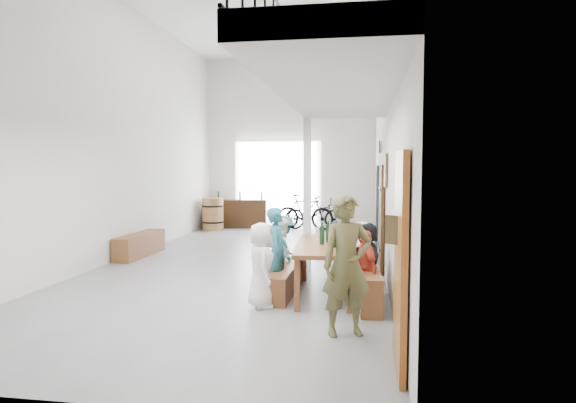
% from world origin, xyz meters
% --- Properties ---
extents(floor, '(12.00, 12.00, 0.00)m').
position_xyz_m(floor, '(0.00, 0.00, 0.00)').
color(floor, slate).
rests_on(floor, ground).
extents(room_walls, '(12.00, 12.00, 12.00)m').
position_xyz_m(room_walls, '(0.00, 0.00, 3.55)').
color(room_walls, silver).
rests_on(room_walls, ground).
extents(gateway_portal, '(2.80, 0.08, 2.80)m').
position_xyz_m(gateway_portal, '(-0.40, 5.94, 1.40)').
color(gateway_portal, white).
rests_on(gateway_portal, ground).
extents(right_wall_decor, '(0.07, 8.28, 5.07)m').
position_xyz_m(right_wall_decor, '(2.70, -1.87, 1.74)').
color(right_wall_decor, '#965A1C').
rests_on(right_wall_decor, ground).
extents(balcony, '(1.52, 5.62, 4.00)m').
position_xyz_m(balcony, '(1.98, -3.13, 2.96)').
color(balcony, silver).
rests_on(balcony, ground).
extents(tasting_table, '(0.97, 2.10, 0.79)m').
position_xyz_m(tasting_table, '(1.77, -2.29, 0.71)').
color(tasting_table, brown).
rests_on(tasting_table, ground).
extents(bench_inner, '(0.32, 1.78, 0.41)m').
position_xyz_m(bench_inner, '(1.18, -2.22, 0.20)').
color(bench_inner, brown).
rests_on(bench_inner, ground).
extents(bench_wall, '(0.46, 2.25, 0.51)m').
position_xyz_m(bench_wall, '(2.39, -2.33, 0.26)').
color(bench_wall, brown).
rests_on(bench_wall, ground).
extents(tableware, '(0.61, 1.44, 0.35)m').
position_xyz_m(tableware, '(1.82, -2.12, 0.92)').
color(tableware, black).
rests_on(tableware, tasting_table).
extents(side_bench, '(0.41, 1.78, 0.50)m').
position_xyz_m(side_bench, '(-2.50, 0.35, 0.25)').
color(side_bench, brown).
rests_on(side_bench, ground).
extents(oak_barrel, '(0.68, 0.68, 1.00)m').
position_xyz_m(oak_barrel, '(-2.29, 4.93, 0.50)').
color(oak_barrel, olive).
rests_on(oak_barrel, ground).
extents(serving_counter, '(1.76, 0.70, 0.91)m').
position_xyz_m(serving_counter, '(-1.59, 5.65, 0.45)').
color(serving_counter, '#3E250F').
rests_on(serving_counter, ground).
extents(counter_bottles, '(1.46, 0.23, 0.28)m').
position_xyz_m(counter_bottles, '(-1.59, 5.67, 1.05)').
color(counter_bottles, black).
rests_on(counter_bottles, serving_counter).
extents(guest_left_a, '(0.53, 0.67, 1.19)m').
position_xyz_m(guest_left_a, '(0.96, -3.07, 0.59)').
color(guest_left_a, white).
rests_on(guest_left_a, ground).
extents(guest_left_b, '(0.33, 0.49, 1.35)m').
position_xyz_m(guest_left_b, '(1.07, -2.44, 0.67)').
color(guest_left_b, '#226373').
rests_on(guest_left_b, ground).
extents(guest_left_c, '(0.54, 0.63, 1.14)m').
position_xyz_m(guest_left_c, '(1.07, -1.93, 0.57)').
color(guest_left_c, white).
rests_on(guest_left_c, ground).
extents(guest_left_d, '(0.64, 0.83, 1.12)m').
position_xyz_m(guest_left_d, '(1.01, -1.45, 0.56)').
color(guest_left_d, '#226373').
rests_on(guest_left_d, ground).
extents(guest_right_a, '(0.49, 0.68, 1.08)m').
position_xyz_m(guest_right_a, '(2.39, -2.78, 0.54)').
color(guest_right_a, red).
rests_on(guest_right_a, ground).
extents(guest_right_b, '(0.68, 1.08, 1.11)m').
position_xyz_m(guest_right_b, '(2.42, -2.18, 0.56)').
color(guest_right_b, black).
rests_on(guest_right_b, ground).
extents(guest_right_c, '(0.46, 0.59, 1.06)m').
position_xyz_m(guest_right_c, '(2.35, -1.51, 0.53)').
color(guest_right_c, white).
rests_on(guest_right_c, ground).
extents(host_standing, '(0.70, 0.58, 1.64)m').
position_xyz_m(host_standing, '(2.17, -4.01, 0.82)').
color(host_standing, brown).
rests_on(host_standing, ground).
extents(potted_plant, '(0.50, 0.45, 0.48)m').
position_xyz_m(potted_plant, '(2.45, 0.63, 0.24)').
color(potted_plant, '#1C4F15').
rests_on(potted_plant, ground).
extents(bicycle_near, '(1.95, 0.80, 1.00)m').
position_xyz_m(bicycle_near, '(0.86, 5.52, 0.50)').
color(bicycle_near, black).
rests_on(bicycle_near, ground).
extents(bicycle_far, '(1.92, 0.87, 1.11)m').
position_xyz_m(bicycle_far, '(0.57, 5.35, 0.56)').
color(bicycle_far, black).
rests_on(bicycle_far, ground).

